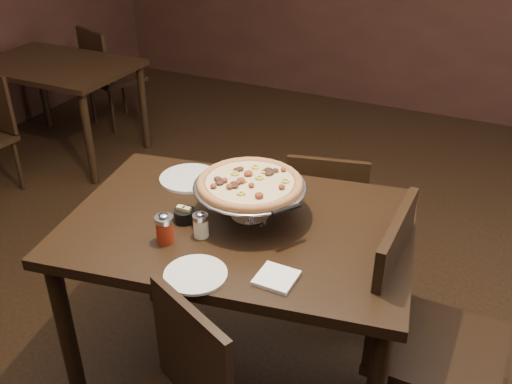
% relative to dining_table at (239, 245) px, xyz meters
% --- Properties ---
extents(room, '(6.04, 7.04, 2.84)m').
position_rel_dining_table_xyz_m(room, '(-0.03, 0.08, 0.69)').
color(room, black).
rests_on(room, ground).
extents(dining_table, '(1.45, 1.09, 0.82)m').
position_rel_dining_table_xyz_m(dining_table, '(0.00, 0.00, 0.00)').
color(dining_table, black).
rests_on(dining_table, ground).
extents(background_table, '(1.16, 0.78, 0.73)m').
position_rel_dining_table_xyz_m(background_table, '(-2.29, 1.48, -0.08)').
color(background_table, black).
rests_on(background_table, ground).
extents(pizza_stand, '(0.44, 0.44, 0.18)m').
position_rel_dining_table_xyz_m(pizza_stand, '(0.02, 0.05, 0.26)').
color(pizza_stand, '#B7B7BE').
rests_on(pizza_stand, dining_table).
extents(parmesan_shaker, '(0.06, 0.06, 0.10)m').
position_rel_dining_table_xyz_m(parmesan_shaker, '(-0.08, -0.15, 0.16)').
color(parmesan_shaker, '#F0ECBB').
rests_on(parmesan_shaker, dining_table).
extents(pepper_flake_shaker, '(0.07, 0.07, 0.12)m').
position_rel_dining_table_xyz_m(pepper_flake_shaker, '(-0.18, -0.23, 0.16)').
color(pepper_flake_shaker, maroon).
rests_on(pepper_flake_shaker, dining_table).
extents(packet_caddy, '(0.08, 0.08, 0.06)m').
position_rel_dining_table_xyz_m(packet_caddy, '(-0.19, -0.08, 0.14)').
color(packet_caddy, black).
rests_on(packet_caddy, dining_table).
extents(napkin_stack, '(0.13, 0.13, 0.01)m').
position_rel_dining_table_xyz_m(napkin_stack, '(0.27, -0.26, 0.12)').
color(napkin_stack, white).
rests_on(napkin_stack, dining_table).
extents(plate_left, '(0.26, 0.26, 0.01)m').
position_rel_dining_table_xyz_m(plate_left, '(-0.35, 0.21, 0.12)').
color(plate_left, silver).
rests_on(plate_left, dining_table).
extents(plate_near, '(0.22, 0.22, 0.01)m').
position_rel_dining_table_xyz_m(plate_near, '(0.02, -0.36, 0.11)').
color(plate_near, silver).
rests_on(plate_near, dining_table).
extents(serving_spatula, '(0.15, 0.15, 0.02)m').
position_rel_dining_table_xyz_m(serving_spatula, '(0.22, -0.05, 0.25)').
color(serving_spatula, '#B7B7BE').
rests_on(serving_spatula, pizza_stand).
extents(chair_far, '(0.47, 0.47, 0.83)m').
position_rel_dining_table_xyz_m(chair_far, '(0.12, 0.74, -0.26)').
color(chair_far, black).
rests_on(chair_far, ground).
extents(chair_side, '(0.47, 0.47, 0.99)m').
position_rel_dining_table_xyz_m(chair_side, '(0.72, 0.04, -0.18)').
color(chair_side, black).
rests_on(chair_side, ground).
extents(bg_chair_far, '(0.51, 0.51, 0.86)m').
position_rel_dining_table_xyz_m(bg_chair_far, '(-2.31, 2.07, -0.25)').
color(bg_chair_far, black).
rests_on(bg_chair_far, ground).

